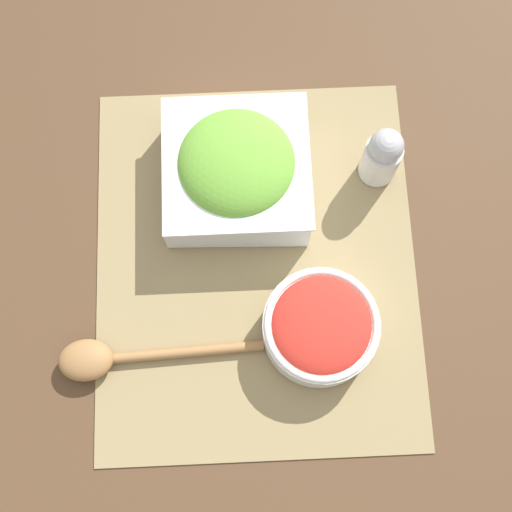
% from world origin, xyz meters
% --- Properties ---
extents(ground_plane, '(3.00, 3.00, 0.00)m').
position_xyz_m(ground_plane, '(0.00, 0.00, 0.00)').
color(ground_plane, '#513823').
extents(placemat, '(0.47, 0.39, 0.00)m').
position_xyz_m(placemat, '(0.00, 0.00, 0.00)').
color(placemat, '#937F56').
rests_on(placemat, ground_plane).
extents(lettuce_bowl, '(0.18, 0.18, 0.09)m').
position_xyz_m(lettuce_bowl, '(-0.11, -0.02, 0.05)').
color(lettuce_bowl, white).
rests_on(lettuce_bowl, placemat).
extents(tomato_bowl, '(0.13, 0.13, 0.06)m').
position_xyz_m(tomato_bowl, '(0.09, 0.07, 0.04)').
color(tomato_bowl, white).
rests_on(tomato_bowl, placemat).
extents(wooden_spoon, '(0.05, 0.24, 0.03)m').
position_xyz_m(wooden_spoon, '(0.11, -0.18, 0.02)').
color(wooden_spoon, '#9E7042').
rests_on(wooden_spoon, placemat).
extents(pepper_shaker, '(0.05, 0.05, 0.10)m').
position_xyz_m(pepper_shaker, '(-0.11, 0.16, 0.05)').
color(pepper_shaker, silver).
rests_on(pepper_shaker, placemat).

